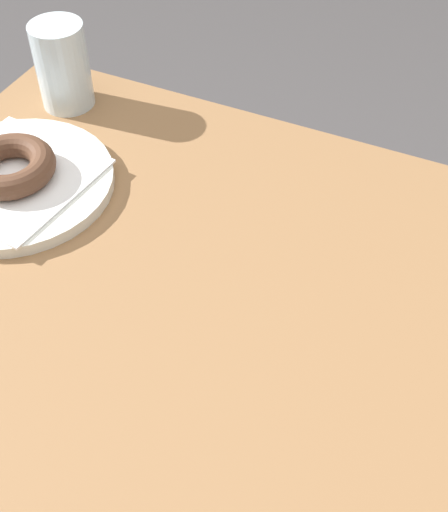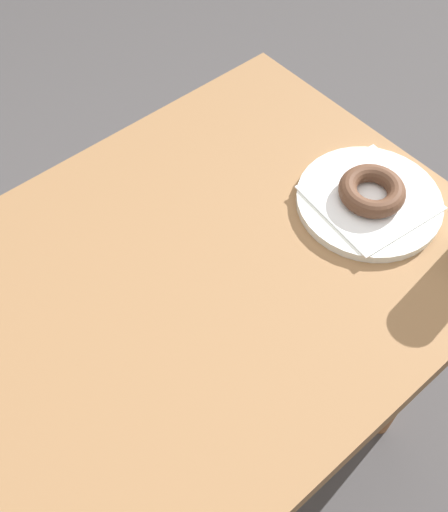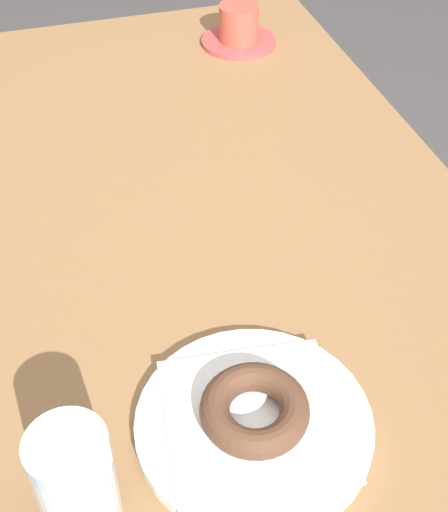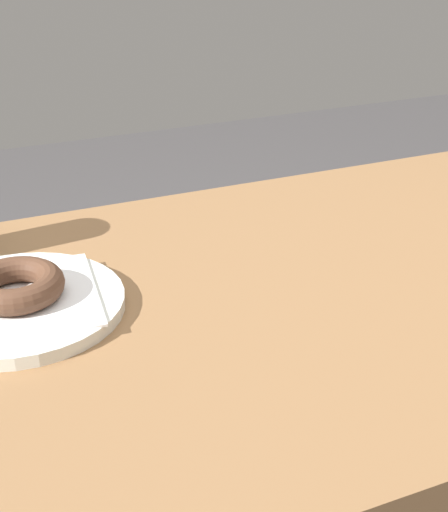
# 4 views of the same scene
# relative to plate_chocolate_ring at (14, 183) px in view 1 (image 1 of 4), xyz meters

# --- Properties ---
(table) EXTENTS (1.05, 0.63, 0.76)m
(table) POSITION_rel_plate_chocolate_ring_xyz_m (0.39, -0.07, -0.09)
(table) COLOR olive
(table) RESTS_ON ground_plane
(plate_chocolate_ring) EXTENTS (0.22, 0.22, 0.01)m
(plate_chocolate_ring) POSITION_rel_plate_chocolate_ring_xyz_m (0.00, 0.00, 0.00)
(plate_chocolate_ring) COLOR white
(plate_chocolate_ring) RESTS_ON table
(napkin_chocolate_ring) EXTENTS (0.18, 0.18, 0.00)m
(napkin_chocolate_ring) POSITION_rel_plate_chocolate_ring_xyz_m (0.00, 0.00, 0.01)
(napkin_chocolate_ring) COLOR white
(napkin_chocolate_ring) RESTS_ON plate_chocolate_ring
(donut_chocolate_ring) EXTENTS (0.10, 0.10, 0.03)m
(donut_chocolate_ring) POSITION_rel_plate_chocolate_ring_xyz_m (0.00, 0.00, 0.02)
(donut_chocolate_ring) COLOR brown
(donut_chocolate_ring) RESTS_ON napkin_chocolate_ring
(water_glass) EXTENTS (0.07, 0.07, 0.11)m
(water_glass) POSITION_rel_plate_chocolate_ring_xyz_m (-0.04, 0.17, 0.05)
(water_glass) COLOR silver
(water_glass) RESTS_ON table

